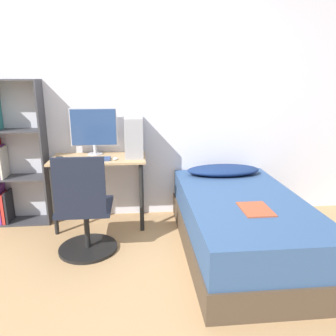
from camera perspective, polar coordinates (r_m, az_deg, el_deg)
name	(u,v)px	position (r m, az deg, el deg)	size (l,w,h in m)	color
ground_plane	(131,289)	(2.73, -6.48, -20.13)	(14.00, 14.00, 0.00)	tan
wall_back	(129,109)	(3.75, -6.75, 10.20)	(8.00, 0.05, 2.50)	silver
desk	(99,170)	(3.60, -11.88, -0.35)	(0.99, 0.52, 0.76)	tan
bookshelf	(4,156)	(3.94, -26.66, 1.84)	(0.63, 0.26, 1.57)	#38383D
office_chair	(85,217)	(3.10, -14.27, -8.27)	(0.55, 0.55, 0.96)	black
bed	(241,224)	(3.18, 12.64, -9.48)	(1.07, 1.95, 0.53)	#4C3D2D
pillow	(223,170)	(3.71, 9.59, -0.36)	(0.81, 0.36, 0.11)	navy
magazine	(256,209)	(2.81, 15.03, -6.94)	(0.24, 0.32, 0.01)	#B24C2D
monitor	(94,129)	(3.68, -12.81, 6.63)	(0.51, 0.17, 0.51)	#B7B7BC
keyboard	(90,159)	(3.47, -13.47, 1.51)	(0.42, 0.14, 0.02)	#33477A
pc_tower	(134,137)	(3.55, -5.97, 5.45)	(0.19, 0.38, 0.42)	#99999E
mouse	(115,159)	(3.45, -9.18, 1.63)	(0.06, 0.09, 0.02)	silver
phone	(58,158)	(3.62, -18.60, 1.61)	(0.07, 0.14, 0.01)	black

